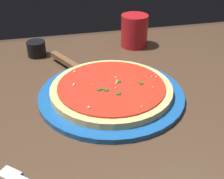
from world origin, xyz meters
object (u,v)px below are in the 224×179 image
at_px(serving_plate, 112,94).
at_px(cup_small_sauce, 36,49).
at_px(pizza, 112,89).
at_px(pizza_server, 73,66).
at_px(cup_tall_drink, 134,31).

height_order(serving_plate, cup_small_sauce, cup_small_sauce).
bearing_deg(pizza, serving_plate, 57.05).
bearing_deg(pizza_server, cup_tall_drink, 32.90).
bearing_deg(cup_tall_drink, pizza_server, -147.10).
distance_m(serving_plate, pizza_server, 0.16).
distance_m(serving_plate, cup_tall_drink, 0.32).
xyz_separation_m(pizza, cup_tall_drink, (0.14, 0.29, 0.03)).
bearing_deg(serving_plate, cup_tall_drink, 63.81).
bearing_deg(pizza, pizza_server, 116.69).
bearing_deg(cup_small_sauce, cup_tall_drink, 1.24).
height_order(pizza, pizza_server, pizza).
bearing_deg(pizza_server, serving_plate, -63.30).
bearing_deg(cup_tall_drink, pizza, -116.19).
height_order(pizza, cup_small_sauce, cup_small_sauce).
distance_m(serving_plate, pizza, 0.02).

